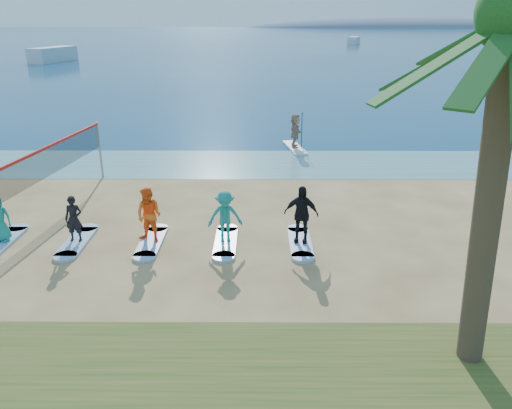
{
  "coord_description": "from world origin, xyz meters",
  "views": [
    {
      "loc": [
        1.43,
        -13.08,
        6.84
      ],
      "look_at": [
        1.35,
        2.0,
        1.1
      ],
      "focal_mm": 35.0,
      "sensor_mm": 36.0,
      "label": 1
    }
  ],
  "objects_px": {
    "paddleboard": "(295,148)",
    "surfboard_0": "(3,242)",
    "paddleboarder": "(295,131)",
    "student_4": "(301,214)",
    "volleyball_net": "(44,164)",
    "boat_offshore_b": "(353,44)",
    "boat_offshore_a": "(54,62)",
    "student_1": "(74,219)",
    "surfboard_2": "(151,242)",
    "surfboard_4": "(300,242)",
    "surfboard_3": "(226,242)",
    "student_2": "(149,215)",
    "student_3": "(225,217)",
    "surfboard_1": "(77,242)"
  },
  "relations": [
    {
      "from": "student_1",
      "to": "surfboard_2",
      "type": "xyz_separation_m",
      "value": [
        2.38,
        0.0,
        -0.79
      ]
    },
    {
      "from": "boat_offshore_b",
      "to": "surfboard_1",
      "type": "distance_m",
      "value": 121.53
    },
    {
      "from": "surfboard_3",
      "to": "surfboard_4",
      "type": "bearing_deg",
      "value": 0.0
    },
    {
      "from": "paddleboard",
      "to": "student_1",
      "type": "distance_m",
      "value": 14.4
    },
    {
      "from": "paddleboarder",
      "to": "student_4",
      "type": "relative_size",
      "value": 0.96
    },
    {
      "from": "surfboard_3",
      "to": "student_4",
      "type": "relative_size",
      "value": 1.19
    },
    {
      "from": "surfboard_2",
      "to": "student_4",
      "type": "bearing_deg",
      "value": 0.0
    },
    {
      "from": "surfboard_0",
      "to": "surfboard_4",
      "type": "bearing_deg",
      "value": 0.0
    },
    {
      "from": "student_3",
      "to": "student_4",
      "type": "height_order",
      "value": "student_4"
    },
    {
      "from": "boat_offshore_b",
      "to": "student_4",
      "type": "xyz_separation_m",
      "value": [
        -22.61,
        -117.83,
        1.01
      ]
    },
    {
      "from": "student_2",
      "to": "surfboard_3",
      "type": "distance_m",
      "value": 2.56
    },
    {
      "from": "surfboard_2",
      "to": "student_3",
      "type": "height_order",
      "value": "student_3"
    },
    {
      "from": "surfboard_1",
      "to": "student_2",
      "type": "xyz_separation_m",
      "value": [
        2.38,
        0.0,
        0.93
      ]
    },
    {
      "from": "surfboard_1",
      "to": "student_4",
      "type": "distance_m",
      "value": 7.22
    },
    {
      "from": "surfboard_3",
      "to": "surfboard_4",
      "type": "xyz_separation_m",
      "value": [
        2.38,
        0.0,
        0.0
      ]
    },
    {
      "from": "student_2",
      "to": "surfboard_4",
      "type": "bearing_deg",
      "value": 20.06
    },
    {
      "from": "volleyball_net",
      "to": "paddleboarder",
      "type": "bearing_deg",
      "value": 45.05
    },
    {
      "from": "volleyball_net",
      "to": "boat_offshore_b",
      "type": "distance_m",
      "value": 119.6
    },
    {
      "from": "surfboard_1",
      "to": "student_1",
      "type": "distance_m",
      "value": 0.79
    },
    {
      "from": "paddleboard",
      "to": "surfboard_0",
      "type": "bearing_deg",
      "value": -140.21
    },
    {
      "from": "boat_offshore_a",
      "to": "student_1",
      "type": "distance_m",
      "value": 71.11
    },
    {
      "from": "student_3",
      "to": "surfboard_2",
      "type": "bearing_deg",
      "value": 172.96
    },
    {
      "from": "surfboard_2",
      "to": "surfboard_4",
      "type": "relative_size",
      "value": 1.0
    },
    {
      "from": "paddleboard",
      "to": "boat_offshore_a",
      "type": "xyz_separation_m",
      "value": [
        -34.01,
        54.01,
        -0.06
      ]
    },
    {
      "from": "student_3",
      "to": "boat_offshore_a",
      "type": "bearing_deg",
      "value": 108.08
    },
    {
      "from": "surfboard_2",
      "to": "surfboard_4",
      "type": "height_order",
      "value": "same"
    },
    {
      "from": "student_2",
      "to": "student_3",
      "type": "xyz_separation_m",
      "value": [
        2.38,
        0.0,
        -0.05
      ]
    },
    {
      "from": "student_1",
      "to": "surfboard_4",
      "type": "distance_m",
      "value": 7.2
    },
    {
      "from": "volleyball_net",
      "to": "student_3",
      "type": "height_order",
      "value": "volleyball_net"
    },
    {
      "from": "volleyball_net",
      "to": "student_2",
      "type": "relative_size",
      "value": 5.1
    },
    {
      "from": "paddleboard",
      "to": "boat_offshore_a",
      "type": "relative_size",
      "value": 0.34
    },
    {
      "from": "boat_offshore_b",
      "to": "paddleboarder",
      "type": "bearing_deg",
      "value": -81.99
    },
    {
      "from": "volleyball_net",
      "to": "paddleboarder",
      "type": "distance_m",
      "value": 13.59
    },
    {
      "from": "student_3",
      "to": "surfboard_0",
      "type": "bearing_deg",
      "value": 172.96
    },
    {
      "from": "boat_offshore_a",
      "to": "student_4",
      "type": "bearing_deg",
      "value": -47.27
    },
    {
      "from": "student_2",
      "to": "surfboard_4",
      "type": "xyz_separation_m",
      "value": [
        4.77,
        0.0,
        -0.93
      ]
    },
    {
      "from": "paddleboarder",
      "to": "surfboard_1",
      "type": "bearing_deg",
      "value": 148.38
    },
    {
      "from": "surfboard_0",
      "to": "surfboard_3",
      "type": "relative_size",
      "value": 1.0
    },
    {
      "from": "paddleboarder",
      "to": "boat_offshore_a",
      "type": "xyz_separation_m",
      "value": [
        -34.01,
        54.01,
        -1.01
      ]
    },
    {
      "from": "paddleboard",
      "to": "student_2",
      "type": "distance_m",
      "value": 13.27
    },
    {
      "from": "volleyball_net",
      "to": "surfboard_4",
      "type": "distance_m",
      "value": 9.47
    },
    {
      "from": "surfboard_2",
      "to": "surfboard_0",
      "type": "bearing_deg",
      "value": 180.0
    },
    {
      "from": "student_4",
      "to": "surfboard_3",
      "type": "bearing_deg",
      "value": -168.4
    },
    {
      "from": "student_1",
      "to": "student_4",
      "type": "relative_size",
      "value": 0.81
    },
    {
      "from": "boat_offshore_b",
      "to": "surfboard_4",
      "type": "xyz_separation_m",
      "value": [
        -22.61,
        -117.83,
        0.04
      ]
    },
    {
      "from": "boat_offshore_a",
      "to": "student_1",
      "type": "xyz_separation_m",
      "value": [
        26.23,
        -66.09,
        0.84
      ]
    },
    {
      "from": "surfboard_0",
      "to": "student_4",
      "type": "bearing_deg",
      "value": 0.0
    },
    {
      "from": "student_1",
      "to": "surfboard_3",
      "type": "bearing_deg",
      "value": 0.66
    },
    {
      "from": "surfboard_0",
      "to": "surfboard_2",
      "type": "bearing_deg",
      "value": 0.0
    },
    {
      "from": "student_3",
      "to": "paddleboard",
      "type": "bearing_deg",
      "value": 68.93
    }
  ]
}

